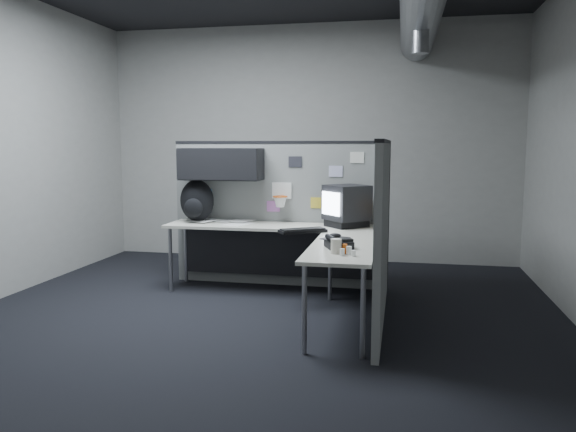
% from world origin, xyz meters
% --- Properties ---
extents(room, '(5.62, 5.62, 3.22)m').
position_xyz_m(room, '(0.56, 0.00, 2.10)').
color(room, black).
rests_on(room, ground).
extents(partition_back, '(2.44, 0.42, 1.63)m').
position_xyz_m(partition_back, '(-0.25, 1.23, 1.00)').
color(partition_back, slate).
rests_on(partition_back, ground).
extents(partition_right, '(0.07, 2.23, 1.63)m').
position_xyz_m(partition_right, '(1.10, 0.22, 0.82)').
color(partition_right, slate).
rests_on(partition_right, ground).
extents(desk, '(2.31, 2.11, 0.73)m').
position_xyz_m(desk, '(0.15, 0.70, 0.61)').
color(desk, beige).
rests_on(desk, ground).
extents(monitor, '(0.54, 0.54, 0.44)m').
position_xyz_m(monitor, '(0.70, 1.01, 0.96)').
color(monitor, black).
rests_on(monitor, desk).
extents(keyboard, '(0.48, 0.39, 0.04)m').
position_xyz_m(keyboard, '(0.32, 0.53, 0.75)').
color(keyboard, black).
rests_on(keyboard, desk).
extents(mouse, '(0.27, 0.29, 0.05)m').
position_xyz_m(mouse, '(0.67, 0.24, 0.75)').
color(mouse, black).
rests_on(mouse, desk).
extents(phone, '(0.27, 0.28, 0.11)m').
position_xyz_m(phone, '(0.75, -0.22, 0.77)').
color(phone, black).
rests_on(phone, desk).
extents(bottles, '(0.13, 0.14, 0.08)m').
position_xyz_m(bottles, '(0.85, -0.51, 0.76)').
color(bottles, silver).
rests_on(bottles, desk).
extents(cup, '(0.09, 0.09, 0.12)m').
position_xyz_m(cup, '(0.76, -0.47, 0.79)').
color(cup, beige).
rests_on(cup, desk).
extents(papers, '(0.88, 0.80, 0.02)m').
position_xyz_m(papers, '(-0.75, 1.17, 0.74)').
color(papers, white).
rests_on(papers, desk).
extents(backpack, '(0.44, 0.42, 0.47)m').
position_xyz_m(backpack, '(-0.98, 1.07, 0.96)').
color(backpack, black).
rests_on(backpack, desk).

